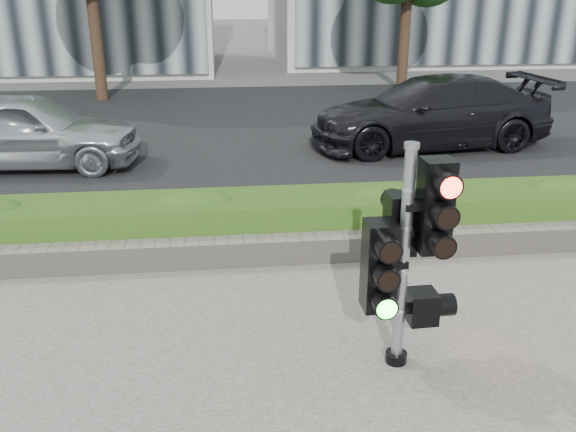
{
  "coord_description": "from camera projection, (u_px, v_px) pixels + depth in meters",
  "views": [
    {
      "loc": [
        -0.79,
        -5.38,
        3.47
      ],
      "look_at": [
        -0.12,
        0.6,
        1.17
      ],
      "focal_mm": 38.0,
      "sensor_mm": 36.0,
      "label": 1
    }
  ],
  "objects": [
    {
      "name": "ground",
      "position": [
        306.0,
        341.0,
        6.32
      ],
      "size": [
        120.0,
        120.0,
        0.0
      ],
      "primitive_type": "plane",
      "color": "#51514C",
      "rests_on": "ground"
    },
    {
      "name": "road",
      "position": [
        252.0,
        128.0,
        15.6
      ],
      "size": [
        60.0,
        13.0,
        0.02
      ],
      "primitive_type": "cube",
      "color": "black",
      "rests_on": "ground"
    },
    {
      "name": "curb",
      "position": [
        278.0,
        224.0,
        9.22
      ],
      "size": [
        60.0,
        0.25,
        0.12
      ],
      "primitive_type": "cube",
      "color": "gray",
      "rests_on": "ground"
    },
    {
      "name": "stone_wall",
      "position": [
        286.0,
        249.0,
        8.01
      ],
      "size": [
        12.0,
        0.32,
        0.34
      ],
      "primitive_type": "cube",
      "color": "gray",
      "rests_on": "sidewalk"
    },
    {
      "name": "hedge",
      "position": [
        282.0,
        219.0,
        8.56
      ],
      "size": [
        12.0,
        1.0,
        0.68
      ],
      "primitive_type": "cube",
      "color": "#548D2B",
      "rests_on": "sidewalk"
    },
    {
      "name": "traffic_signal",
      "position": [
        406.0,
        247.0,
        5.53
      ],
      "size": [
        0.76,
        0.56,
        2.18
      ],
      "rotation": [
        0.0,
        0.0,
        0.03
      ],
      "color": "black",
      "rests_on": "sidewalk"
    },
    {
      "name": "car_silver",
      "position": [
        26.0,
        130.0,
        11.96
      ],
      "size": [
        4.49,
        2.01,
        1.5
      ],
      "primitive_type": "imported",
      "rotation": [
        0.0,
        0.0,
        1.51
      ],
      "color": "#B4B5BB",
      "rests_on": "road"
    },
    {
      "name": "car_dark",
      "position": [
        430.0,
        112.0,
        13.51
      ],
      "size": [
        5.53,
        2.7,
        1.55
      ],
      "primitive_type": "imported",
      "rotation": [
        0.0,
        0.0,
        -1.47
      ],
      "color": "black",
      "rests_on": "road"
    }
  ]
}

